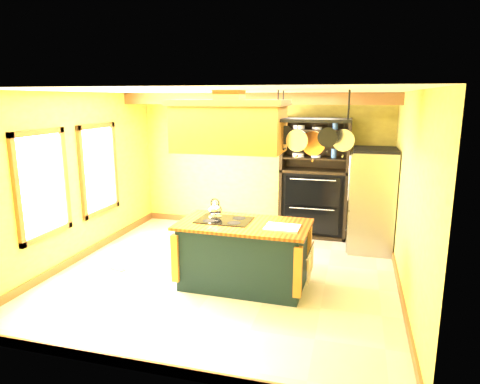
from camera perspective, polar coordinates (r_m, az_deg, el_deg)
The scene contains 15 objects.
floor at distance 6.61m, azimuth -1.87°, elevation -10.78°, with size 5.00×5.00×0.00m, color beige.
ceiling at distance 6.07m, azimuth -2.06°, elevation 13.34°, with size 5.00×5.00×0.00m, color white.
wall_back at distance 8.58m, azimuth 2.99°, elevation 4.02°, with size 5.00×0.02×2.70m, color #E7D254.
wall_front at distance 3.96m, azimuth -12.77°, elevation -6.34°, with size 5.00×0.02×2.70m, color #E7D254.
wall_left at distance 7.33m, azimuth -20.99°, elevation 1.75°, with size 0.02×5.00×2.70m, color #E7D254.
wall_right at distance 5.97m, azimuth 21.61°, elevation -0.57°, with size 0.02×5.00×2.70m, color #E7D254.
ceiling_beam at distance 7.71m, azimuth 1.79°, elevation 12.33°, with size 5.00×0.15×0.20m, color brown.
window_near at distance 6.68m, azimuth -24.79°, elevation 0.90°, with size 0.06×1.06×1.56m.
window_far at distance 7.78m, azimuth -18.23°, elevation 2.91°, with size 0.06×1.06×1.56m.
kitchen_island at distance 6.04m, azimuth 0.49°, elevation -8.25°, with size 1.83×1.04×1.11m.
range_hood at distance 5.72m, azimuth -1.42°, elevation 8.97°, with size 1.51×0.85×0.80m.
pot_rack at distance 5.52m, azimuth 9.79°, elevation 8.33°, with size 1.01×0.47×0.83m.
refrigerator at distance 7.72m, azimuth 17.11°, elevation -1.32°, with size 0.75×0.89×1.73m.
hutch at distance 8.27m, azimuth 9.84°, elevation 0.16°, with size 1.27×0.58×2.24m.
floor_register at distance 7.00m, azimuth -16.00°, elevation -9.87°, with size 0.28×0.12×0.01m, color black.
Camera 1 is at (1.80, -5.80, 2.60)m, focal length 32.00 mm.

